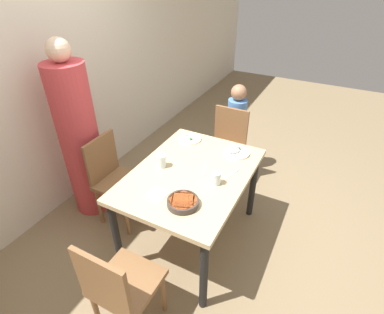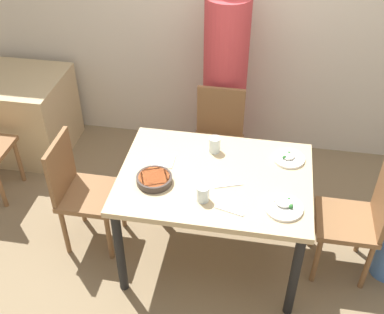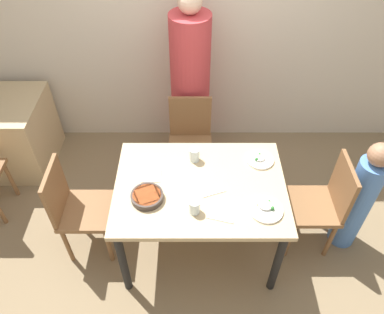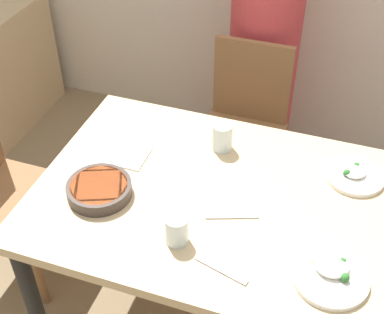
{
  "view_description": "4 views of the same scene",
  "coord_description": "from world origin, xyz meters",
  "px_view_note": "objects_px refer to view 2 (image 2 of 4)",
  "views": [
    {
      "loc": [
        -1.74,
        -0.91,
        2.22
      ],
      "look_at": [
        0.06,
        0.02,
        0.87
      ],
      "focal_mm": 28.0,
      "sensor_mm": 36.0,
      "label": 1
    },
    {
      "loc": [
        0.26,
        -2.34,
        2.77
      ],
      "look_at": [
        -0.14,
        -0.08,
        0.96
      ],
      "focal_mm": 45.0,
      "sensor_mm": 36.0,
      "label": 2
    },
    {
      "loc": [
        -0.06,
        -1.78,
        2.8
      ],
      "look_at": [
        -0.06,
        0.03,
        1.02
      ],
      "focal_mm": 35.0,
      "sensor_mm": 36.0,
      "label": 3
    },
    {
      "loc": [
        0.37,
        -1.29,
        2.07
      ],
      "look_at": [
        -0.08,
        0.02,
        0.9
      ],
      "focal_mm": 50.0,
      "sensor_mm": 36.0,
      "label": 4
    }
  ],
  "objects_px": {
    "chair_child_spot": "(358,218)",
    "person_adult": "(225,84)",
    "glass_water_tall": "(215,145)",
    "chair_adult_spot": "(218,139)",
    "plate_rice_adult": "(289,158)",
    "bowl_curry": "(154,179)"
  },
  "relations": [
    {
      "from": "chair_adult_spot",
      "to": "person_adult",
      "type": "relative_size",
      "value": 0.52
    },
    {
      "from": "chair_adult_spot",
      "to": "bowl_curry",
      "type": "bearing_deg",
      "value": -107.9
    },
    {
      "from": "chair_child_spot",
      "to": "person_adult",
      "type": "relative_size",
      "value": 0.52
    },
    {
      "from": "chair_child_spot",
      "to": "glass_water_tall",
      "type": "relative_size",
      "value": 8.01
    },
    {
      "from": "person_adult",
      "to": "plate_rice_adult",
      "type": "height_order",
      "value": "person_adult"
    },
    {
      "from": "chair_adult_spot",
      "to": "person_adult",
      "type": "xyz_separation_m",
      "value": [
        0.0,
        0.35,
        0.31
      ]
    },
    {
      "from": "chair_adult_spot",
      "to": "glass_water_tall",
      "type": "height_order",
      "value": "chair_adult_spot"
    },
    {
      "from": "chair_adult_spot",
      "to": "plate_rice_adult",
      "type": "bearing_deg",
      "value": -44.91
    },
    {
      "from": "bowl_curry",
      "to": "chair_child_spot",
      "type": "bearing_deg",
      "value": 8.07
    },
    {
      "from": "chair_child_spot",
      "to": "person_adult",
      "type": "xyz_separation_m",
      "value": [
        -1.03,
        1.08,
        0.31
      ]
    },
    {
      "from": "person_adult",
      "to": "bowl_curry",
      "type": "xyz_separation_m",
      "value": [
        -0.29,
        -1.26,
        -0.0
      ]
    },
    {
      "from": "chair_child_spot",
      "to": "plate_rice_adult",
      "type": "distance_m",
      "value": 0.6
    },
    {
      "from": "bowl_curry",
      "to": "plate_rice_adult",
      "type": "height_order",
      "value": "bowl_curry"
    },
    {
      "from": "person_adult",
      "to": "plate_rice_adult",
      "type": "bearing_deg",
      "value": -58.83
    },
    {
      "from": "chair_child_spot",
      "to": "glass_water_tall",
      "type": "bearing_deg",
      "value": -101.21
    },
    {
      "from": "plate_rice_adult",
      "to": "glass_water_tall",
      "type": "xyz_separation_m",
      "value": [
        -0.5,
        0.01,
        0.04
      ]
    },
    {
      "from": "person_adult",
      "to": "bowl_curry",
      "type": "distance_m",
      "value": 1.3
    },
    {
      "from": "bowl_curry",
      "to": "plate_rice_adult",
      "type": "bearing_deg",
      "value": 24.48
    },
    {
      "from": "person_adult",
      "to": "chair_child_spot",
      "type": "bearing_deg",
      "value": -46.28
    },
    {
      "from": "chair_child_spot",
      "to": "glass_water_tall",
      "type": "height_order",
      "value": "chair_child_spot"
    },
    {
      "from": "chair_child_spot",
      "to": "plate_rice_adult",
      "type": "bearing_deg",
      "value": -111.1
    },
    {
      "from": "chair_adult_spot",
      "to": "chair_child_spot",
      "type": "distance_m",
      "value": 1.26
    }
  ]
}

